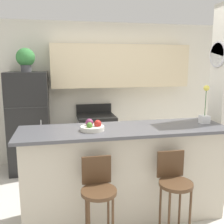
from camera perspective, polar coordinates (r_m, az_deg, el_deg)
name	(u,v)px	position (r m, az deg, el deg)	size (l,w,h in m)	color
ground_plane	(124,215)	(3.42, 2.62, -21.56)	(14.00, 14.00, 0.00)	beige
wall_back	(107,82)	(4.88, -1.19, 6.61)	(5.60, 0.38, 2.55)	silver
counter_bar	(124,173)	(3.16, 2.70, -13.06)	(2.39, 0.71, 1.09)	beige
refrigerator	(29,122)	(4.62, -17.56, -2.15)	(0.66, 0.66, 1.68)	black
stove_range	(96,140)	(4.76, -3.43, -6.03)	(0.66, 0.62, 1.07)	silver
bar_stool_left	(98,192)	(2.61, -3.00, -16.97)	(0.34, 0.34, 0.93)	#4C331E
bar_stool_right	(174,184)	(2.82, 13.38, -15.06)	(0.34, 0.34, 0.93)	#4C331E
potted_plant_on_fridge	(26,58)	(4.52, -18.31, 11.00)	(0.30, 0.30, 0.38)	#4C4C51
orchid_vase	(205,112)	(3.37, 19.57, 0.06)	(0.10, 0.10, 0.47)	white
fruit_bowl	(92,127)	(2.87, -4.29, -3.25)	(0.26, 0.26, 0.12)	silver
trash_bin	(64,161)	(4.57, -10.39, -10.49)	(0.28, 0.28, 0.38)	black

